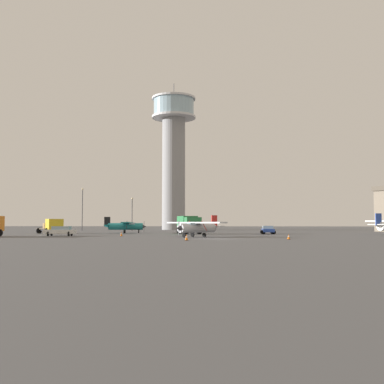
% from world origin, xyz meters
% --- Properties ---
extents(ground_plane, '(400.00, 400.00, 0.00)m').
position_xyz_m(ground_plane, '(0.00, 0.00, 0.00)').
color(ground_plane, '#545456').
extents(control_tower, '(11.98, 11.98, 40.24)m').
position_xyz_m(control_tower, '(-15.80, 71.75, 22.05)').
color(control_tower, gray).
rests_on(control_tower, ground_plane).
extents(airplane_teal, '(7.79, 9.96, 2.92)m').
position_xyz_m(airplane_teal, '(-18.10, 28.50, 1.37)').
color(airplane_teal, teal).
rests_on(airplane_teal, ground_plane).
extents(airplane_silver, '(8.40, 7.60, 2.87)m').
position_xyz_m(airplane_silver, '(-2.69, 5.82, 1.34)').
color(airplane_silver, '#B7BABF').
rests_on(airplane_silver, ground_plane).
extents(truck_box_green, '(4.72, 6.49, 2.98)m').
position_xyz_m(truck_box_green, '(-5.89, 23.13, 1.69)').
color(truck_box_green, '#38383D').
rests_on(truck_box_green, ground_plane).
extents(truck_flatbed_yellow, '(6.18, 6.34, 2.51)m').
position_xyz_m(truck_flatbed_yellow, '(-29.40, 22.55, 1.23)').
color(truck_flatbed_yellow, '#38383D').
rests_on(truck_flatbed_yellow, ground_plane).
extents(car_white, '(4.56, 2.72, 1.37)m').
position_xyz_m(car_white, '(-22.56, 9.40, 0.74)').
color(car_white, white).
rests_on(car_white, ground_plane).
extents(car_blue, '(2.45, 4.64, 1.37)m').
position_xyz_m(car_blue, '(7.16, 24.37, 0.74)').
color(car_blue, '#2847A8').
rests_on(car_blue, ground_plane).
extents(light_post_west, '(0.44, 0.44, 7.64)m').
position_xyz_m(light_post_west, '(-22.21, 50.73, 4.62)').
color(light_post_west, '#38383D').
rests_on(light_post_west, ground_plane).
extents(light_post_east, '(0.44, 0.44, 10.11)m').
position_xyz_m(light_post_east, '(-35.02, 53.70, 5.92)').
color(light_post_east, '#38383D').
rests_on(light_post_east, ground_plane).
extents(traffic_cone_near_left, '(0.36, 0.36, 0.62)m').
position_xyz_m(traffic_cone_near_left, '(-13.66, 9.10, 0.31)').
color(traffic_cone_near_left, black).
rests_on(traffic_cone_near_left, ground_plane).
extents(traffic_cone_near_right, '(0.36, 0.36, 0.61)m').
position_xyz_m(traffic_cone_near_right, '(8.21, -1.62, 0.30)').
color(traffic_cone_near_right, black).
rests_on(traffic_cone_near_right, ground_plane).
extents(traffic_cone_mid_apron, '(0.36, 0.36, 0.65)m').
position_xyz_m(traffic_cone_mid_apron, '(-2.70, -5.93, 0.32)').
color(traffic_cone_mid_apron, black).
rests_on(traffic_cone_mid_apron, ground_plane).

